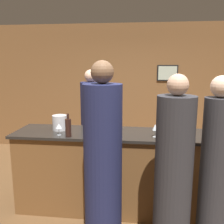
{
  "coord_description": "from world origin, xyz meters",
  "views": [
    {
      "loc": [
        0.11,
        -3.09,
        1.95
      ],
      "look_at": [
        -0.27,
        0.1,
        1.32
      ],
      "focal_mm": 40.0,
      "sensor_mm": 36.0,
      "label": 1
    }
  ],
  "objects_px": {
    "wine_bottle_1": "(68,127)",
    "wine_bottle_2": "(169,122)",
    "guest_1": "(103,166)",
    "ice_bucket": "(60,123)",
    "guest_0": "(173,179)",
    "guest_2": "(215,175)",
    "bartender": "(92,131)"
  },
  "relations": [
    {
      "from": "wine_bottle_1",
      "to": "wine_bottle_2",
      "type": "xyz_separation_m",
      "value": [
        1.23,
        0.41,
        0.0
      ]
    },
    {
      "from": "guest_1",
      "to": "wine_bottle_1",
      "type": "distance_m",
      "value": 0.75
    },
    {
      "from": "ice_bucket",
      "to": "guest_0",
      "type": "bearing_deg",
      "value": -32.11
    },
    {
      "from": "guest_0",
      "to": "guest_2",
      "type": "bearing_deg",
      "value": 15.35
    },
    {
      "from": "ice_bucket",
      "to": "wine_bottle_2",
      "type": "bearing_deg",
      "value": 4.62
    },
    {
      "from": "bartender",
      "to": "ice_bucket",
      "type": "xyz_separation_m",
      "value": [
        -0.29,
        -0.7,
        0.31
      ]
    },
    {
      "from": "bartender",
      "to": "guest_0",
      "type": "relative_size",
      "value": 1.0
    },
    {
      "from": "guest_1",
      "to": "ice_bucket",
      "type": "distance_m",
      "value": 1.08
    },
    {
      "from": "wine_bottle_2",
      "to": "ice_bucket",
      "type": "bearing_deg",
      "value": -175.38
    },
    {
      "from": "bartender",
      "to": "wine_bottle_1",
      "type": "relative_size",
      "value": 6.5
    },
    {
      "from": "wine_bottle_1",
      "to": "guest_1",
      "type": "bearing_deg",
      "value": -44.11
    },
    {
      "from": "guest_0",
      "to": "wine_bottle_2",
      "type": "bearing_deg",
      "value": 87.44
    },
    {
      "from": "guest_0",
      "to": "guest_1",
      "type": "bearing_deg",
      "value": 172.16
    },
    {
      "from": "guest_0",
      "to": "guest_2",
      "type": "xyz_separation_m",
      "value": [
        0.41,
        0.11,
        0.01
      ]
    },
    {
      "from": "bartender",
      "to": "guest_2",
      "type": "bearing_deg",
      "value": 136.07
    },
    {
      "from": "guest_2",
      "to": "ice_bucket",
      "type": "height_order",
      "value": "guest_2"
    },
    {
      "from": "guest_0",
      "to": "guest_1",
      "type": "height_order",
      "value": "guest_1"
    },
    {
      "from": "guest_0",
      "to": "bartender",
      "type": "bearing_deg",
      "value": 125.12
    },
    {
      "from": "ice_bucket",
      "to": "wine_bottle_1",
      "type": "bearing_deg",
      "value": -55.23
    },
    {
      "from": "guest_2",
      "to": "wine_bottle_2",
      "type": "height_order",
      "value": "guest_2"
    },
    {
      "from": "bartender",
      "to": "wine_bottle_2",
      "type": "relative_size",
      "value": 6.38
    },
    {
      "from": "wine_bottle_2",
      "to": "ice_bucket",
      "type": "height_order",
      "value": "wine_bottle_2"
    },
    {
      "from": "guest_0",
      "to": "wine_bottle_1",
      "type": "relative_size",
      "value": 6.5
    },
    {
      "from": "guest_1",
      "to": "guest_2",
      "type": "distance_m",
      "value": 1.1
    },
    {
      "from": "guest_0",
      "to": "wine_bottle_1",
      "type": "xyz_separation_m",
      "value": [
        -1.19,
        0.58,
        0.32
      ]
    },
    {
      "from": "guest_1",
      "to": "wine_bottle_1",
      "type": "relative_size",
      "value": 6.92
    },
    {
      "from": "bartender",
      "to": "ice_bucket",
      "type": "relative_size",
      "value": 9.32
    },
    {
      "from": "guest_0",
      "to": "wine_bottle_2",
      "type": "relative_size",
      "value": 6.39
    },
    {
      "from": "bartender",
      "to": "guest_1",
      "type": "height_order",
      "value": "guest_1"
    },
    {
      "from": "bartender",
      "to": "guest_1",
      "type": "distance_m",
      "value": 1.54
    },
    {
      "from": "guest_1",
      "to": "ice_bucket",
      "type": "bearing_deg",
      "value": 132.08
    },
    {
      "from": "ice_bucket",
      "to": "bartender",
      "type": "bearing_deg",
      "value": 67.54
    }
  ]
}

